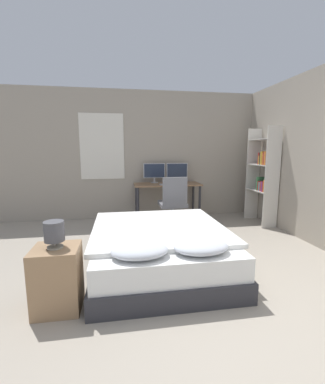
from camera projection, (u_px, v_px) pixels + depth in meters
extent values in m
plane|color=#9E9384|center=(242.00, 326.00, 2.17)|extent=(20.00, 20.00, 0.00)
cube|color=#9E9384|center=(165.00, 155.00, 5.61)|extent=(12.00, 0.06, 2.70)
cube|color=silver|center=(102.00, 147.00, 5.32)|extent=(0.90, 0.01, 1.35)
cube|color=#A3B2CC|center=(102.00, 147.00, 5.33)|extent=(0.82, 0.01, 1.27)
cube|color=#2D2D33|center=(160.00, 259.00, 3.24)|extent=(1.59, 1.92, 0.22)
cube|color=white|center=(160.00, 241.00, 3.20)|extent=(1.53, 1.86, 0.25)
cube|color=white|center=(158.00, 227.00, 3.29)|extent=(1.63, 1.61, 0.05)
ellipsoid|color=silver|center=(140.00, 251.00, 2.43)|extent=(0.55, 0.38, 0.13)
ellipsoid|color=silver|center=(201.00, 247.00, 2.53)|extent=(0.55, 0.38, 0.13)
cube|color=#997551|center=(58.00, 278.00, 2.37)|extent=(0.41, 0.39, 0.60)
cylinder|color=gray|center=(55.00, 247.00, 2.32)|extent=(0.14, 0.14, 0.01)
cylinder|color=gray|center=(55.00, 244.00, 2.31)|extent=(0.02, 0.02, 0.05)
cylinder|color=#4C4C51|center=(54.00, 231.00, 2.29)|extent=(0.18, 0.18, 0.18)
cube|color=#846042|center=(167.00, 184.00, 5.36)|extent=(1.37, 0.58, 0.03)
cylinder|color=#2D2D33|center=(138.00, 206.00, 5.08)|extent=(0.05, 0.05, 0.74)
cylinder|color=#2D2D33|center=(200.00, 204.00, 5.29)|extent=(0.05, 0.05, 0.74)
cylinder|color=#2D2D33|center=(136.00, 201.00, 5.55)|extent=(0.05, 0.05, 0.74)
cylinder|color=#2D2D33|center=(193.00, 199.00, 5.75)|extent=(0.05, 0.05, 0.74)
cylinder|color=#B7B7BC|center=(154.00, 182.00, 5.50)|extent=(0.16, 0.16, 0.01)
cylinder|color=#B7B7BC|center=(154.00, 180.00, 5.49)|extent=(0.03, 0.03, 0.09)
cube|color=#B7B7BC|center=(154.00, 171.00, 5.45)|extent=(0.46, 0.03, 0.31)
cube|color=#232D42|center=(154.00, 171.00, 5.44)|extent=(0.43, 0.00, 0.28)
cylinder|color=#B7B7BC|center=(177.00, 182.00, 5.58)|extent=(0.16, 0.16, 0.01)
cylinder|color=#B7B7BC|center=(177.00, 180.00, 5.57)|extent=(0.03, 0.03, 0.09)
cube|color=#B7B7BC|center=(177.00, 170.00, 5.53)|extent=(0.46, 0.03, 0.31)
cube|color=#232D42|center=(177.00, 170.00, 5.52)|extent=(0.43, 0.00, 0.28)
cube|color=#B7B7BC|center=(169.00, 184.00, 5.17)|extent=(0.37, 0.13, 0.02)
ellipsoid|color=#B7B7BC|center=(182.00, 184.00, 5.22)|extent=(0.07, 0.05, 0.04)
cylinder|color=black|center=(172.00, 227.00, 4.90)|extent=(0.52, 0.52, 0.04)
cylinder|color=gray|center=(172.00, 216.00, 4.86)|extent=(0.05, 0.05, 0.39)
cube|color=slate|center=(172.00, 204.00, 4.83)|extent=(0.49, 0.49, 0.07)
cube|color=slate|center=(175.00, 191.00, 4.57)|extent=(0.44, 0.05, 0.49)
cube|color=beige|center=(272.00, 178.00, 4.75)|extent=(0.29, 0.02, 1.90)
cube|color=beige|center=(253.00, 175.00, 5.44)|extent=(0.29, 0.02, 1.90)
cube|color=beige|center=(261.00, 190.00, 5.14)|extent=(0.29, 0.69, 0.02)
cube|color=beige|center=(263.00, 165.00, 5.06)|extent=(0.29, 0.69, 0.02)
cube|color=beige|center=(264.00, 139.00, 4.98)|extent=(0.29, 0.69, 0.02)
cube|color=#BCB29E|center=(270.00, 187.00, 4.81)|extent=(0.24, 0.03, 0.23)
cube|color=orange|center=(269.00, 186.00, 4.84)|extent=(0.24, 0.03, 0.23)
cube|color=#B2332D|center=(268.00, 187.00, 4.88)|extent=(0.24, 0.03, 0.20)
cube|color=#7A387F|center=(267.00, 187.00, 4.92)|extent=(0.24, 0.03, 0.19)
cube|color=#B2332D|center=(266.00, 186.00, 4.96)|extent=(0.24, 0.04, 0.19)
cube|color=teal|center=(264.00, 187.00, 5.01)|extent=(0.24, 0.04, 0.17)
cube|color=#B2332D|center=(263.00, 186.00, 5.05)|extent=(0.24, 0.02, 0.19)
cube|color=#337042|center=(262.00, 184.00, 5.08)|extent=(0.24, 0.04, 0.27)
cube|color=#B2332D|center=(272.00, 159.00, 4.73)|extent=(0.24, 0.04, 0.21)
cube|color=orange|center=(271.00, 158.00, 4.78)|extent=(0.24, 0.04, 0.25)
cube|color=#B2332D|center=(269.00, 158.00, 4.82)|extent=(0.24, 0.02, 0.25)
cube|color=orange|center=(268.00, 159.00, 4.86)|extent=(0.24, 0.03, 0.22)
cube|color=gold|center=(267.00, 158.00, 4.91)|extent=(0.24, 0.04, 0.25)
cube|color=#28282D|center=(265.00, 158.00, 4.95)|extent=(0.24, 0.02, 0.23)
cube|color=gold|center=(264.00, 160.00, 4.99)|extent=(0.24, 0.02, 0.17)
cube|color=#B2332D|center=(264.00, 158.00, 5.01)|extent=(0.24, 0.02, 0.23)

